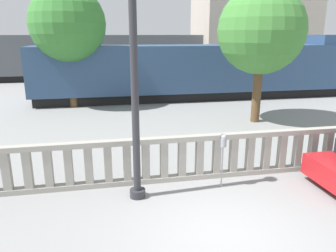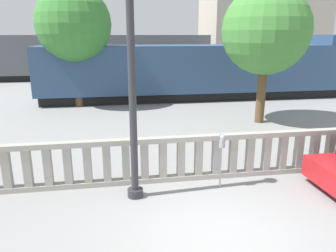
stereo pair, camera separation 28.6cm
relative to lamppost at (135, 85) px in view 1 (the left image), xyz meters
The scene contains 9 objects.
ground_plane 3.74m from the lamppost, 51.16° to the right, with size 160.00×160.00×0.00m, color gray.
balustrade 2.77m from the lamppost, 25.97° to the left, with size 16.93×0.24×1.27m.
lamppost is the anchor object (origin of this frame).
parking_meter 2.76m from the lamppost, ahead, with size 0.17×0.17×1.47m.
train_near 13.63m from the lamppost, 65.34° to the left, with size 20.47×3.04×3.87m.
train_far 23.13m from the lamppost, 86.00° to the left, with size 27.91×2.94×4.44m.
building_block 26.89m from the lamppost, 59.37° to the left, with size 10.84×6.05×9.43m.
tree_left 11.52m from the lamppost, 102.02° to the left, with size 3.96×3.96×6.41m.
tree_right 8.85m from the lamppost, 45.69° to the left, with size 3.78×3.78×5.96m.
Camera 1 is at (-2.24, -5.45, 3.91)m, focal length 35.00 mm.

